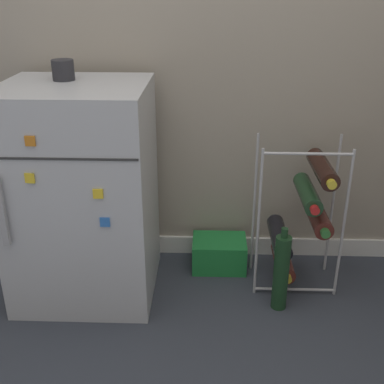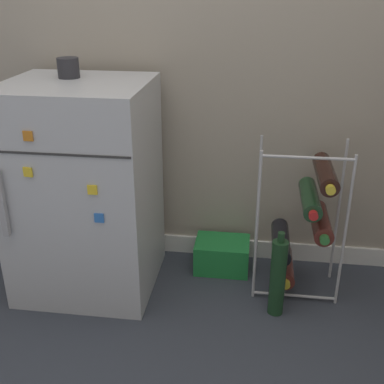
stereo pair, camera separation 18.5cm
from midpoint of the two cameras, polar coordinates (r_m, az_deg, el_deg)
The scene contains 6 objects.
ground_plane at distance 1.94m, azimuth 0.16°, elevation -16.83°, with size 14.00×14.00×0.00m, color #333842.
mini_fridge at distance 2.06m, azimuth -10.07°, elevation 0.25°, with size 0.57×0.54×0.91m.
wine_rack at distance 2.10m, azimuth 15.58°, elevation -3.39°, with size 0.36×0.33×0.67m.
soda_box at distance 2.31m, azimuth 5.90°, elevation -7.46°, with size 0.25×0.19×0.14m.
fridge_top_cup at distance 2.01m, azimuth -11.85°, elevation 14.19°, with size 0.09×0.09×0.08m.
loose_bottle_floor at distance 2.01m, azimuth 12.79°, elevation -9.89°, with size 0.06×0.06×0.37m.
Camera 2 is at (0.29, -1.45, 1.27)m, focal length 45.00 mm.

